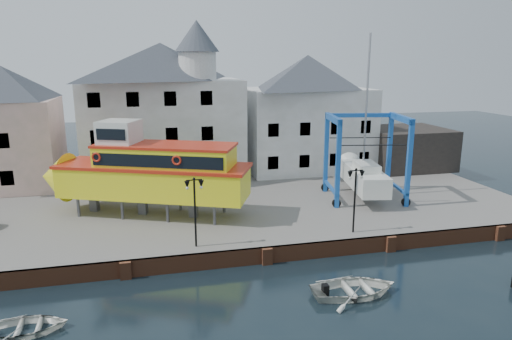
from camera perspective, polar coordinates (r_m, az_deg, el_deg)
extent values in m
plane|color=#17252D|center=(27.44, 1.36, -11.64)|extent=(140.00, 140.00, 0.00)
cube|color=slate|center=(37.29, -2.92, -3.92)|extent=(44.00, 22.00, 1.00)
cube|color=brown|center=(27.33, 1.30, -10.59)|extent=(44.00, 0.25, 1.00)
cube|color=brown|center=(26.49, -15.98, -11.97)|extent=(0.60, 0.36, 1.00)
cube|color=brown|center=(27.18, 1.39, -10.73)|extent=(0.60, 0.36, 1.00)
cube|color=brown|center=(30.07, 16.49, -8.86)|extent=(0.60, 0.36, 1.00)
cube|color=brown|center=(34.61, 28.17, -6.97)|extent=(0.60, 0.36, 1.00)
cube|color=tan|center=(44.15, -28.48, 2.87)|extent=(8.00, 7.00, 7.50)
pyramid|color=#34383D|center=(43.64, -29.24, 9.52)|extent=(8.00, 7.00, 2.80)
cube|color=black|center=(41.15, -28.67, -0.89)|extent=(1.00, 0.08, 1.20)
cube|color=black|center=(40.59, -29.15, 3.21)|extent=(1.00, 0.08, 1.20)
cube|color=beige|center=(42.98, -11.43, 5.01)|extent=(14.00, 8.00, 9.00)
pyramid|color=#34383D|center=(42.53, -11.82, 13.16)|extent=(14.00, 8.00, 3.20)
cube|color=black|center=(39.82, -18.94, -0.38)|extent=(1.00, 0.08, 1.20)
cube|color=black|center=(39.62, -14.63, -0.15)|extent=(1.00, 0.08, 1.20)
cube|color=black|center=(39.65, -10.30, 0.08)|extent=(1.00, 0.08, 1.20)
cube|color=black|center=(39.90, -6.00, 0.32)|extent=(1.00, 0.08, 1.20)
cube|color=black|center=(39.25, -19.28, 3.87)|extent=(1.00, 0.08, 1.20)
cube|color=black|center=(39.04, -14.89, 4.13)|extent=(1.00, 0.08, 1.20)
cube|color=black|center=(39.07, -10.48, 4.37)|extent=(1.00, 0.08, 1.20)
cube|color=black|center=(39.32, -6.11, 4.57)|extent=(1.00, 0.08, 1.20)
cube|color=black|center=(38.90, -19.62, 8.23)|extent=(1.00, 0.08, 1.20)
cube|color=black|center=(38.69, -15.16, 8.52)|extent=(1.00, 0.08, 1.20)
cube|color=black|center=(38.72, -10.67, 8.75)|extent=(1.00, 0.08, 1.20)
cube|color=black|center=(38.98, -6.22, 8.93)|extent=(1.00, 0.08, 1.20)
cylinder|color=beige|center=(40.35, -7.32, 12.76)|extent=(3.20, 3.20, 2.40)
cone|color=#34383D|center=(40.40, -7.43, 16.30)|extent=(3.80, 3.80, 2.60)
cube|color=beige|center=(46.15, 6.27, 5.14)|extent=(12.00, 8.00, 8.00)
pyramid|color=#34383D|center=(45.68, 6.46, 12.10)|extent=(12.00, 8.00, 3.20)
cube|color=black|center=(41.53, 2.15, 0.91)|extent=(1.00, 0.08, 1.20)
cube|color=black|center=(42.41, 6.06, 1.10)|extent=(1.00, 0.08, 1.20)
cube|color=black|center=(43.48, 9.79, 1.29)|extent=(1.00, 0.08, 1.20)
cube|color=black|center=(44.73, 13.33, 1.46)|extent=(1.00, 0.08, 1.20)
cube|color=black|center=(40.98, 2.18, 5.00)|extent=(1.00, 0.08, 1.20)
cube|color=black|center=(41.87, 6.16, 5.12)|extent=(1.00, 0.08, 1.20)
cube|color=black|center=(42.96, 9.95, 5.20)|extent=(1.00, 0.08, 1.20)
cube|color=black|center=(44.22, 13.54, 5.26)|extent=(1.00, 0.08, 1.20)
cube|color=black|center=(48.98, 18.12, 2.66)|extent=(8.00, 7.00, 4.00)
cylinder|color=black|center=(26.76, -7.62, -5.49)|extent=(0.12, 0.12, 4.00)
cube|color=black|center=(26.17, -7.75, -1.24)|extent=(0.90, 0.06, 0.06)
sphere|color=black|center=(26.15, -7.76, -1.09)|extent=(0.16, 0.16, 0.16)
cone|color=black|center=(26.21, -8.61, -1.86)|extent=(0.32, 0.32, 0.45)
sphere|color=silver|center=(26.25, -8.59, -2.24)|extent=(0.18, 0.18, 0.18)
cone|color=black|center=(26.28, -6.87, -1.76)|extent=(0.32, 0.32, 0.45)
sphere|color=silver|center=(26.33, -6.86, -2.14)|extent=(0.18, 0.18, 0.18)
cylinder|color=black|center=(29.38, 12.22, -3.95)|extent=(0.12, 0.12, 4.00)
cube|color=black|center=(28.84, 12.42, -0.06)|extent=(0.90, 0.06, 0.06)
sphere|color=black|center=(28.82, 12.42, 0.08)|extent=(0.16, 0.16, 0.16)
cone|color=black|center=(28.73, 11.67, -0.62)|extent=(0.32, 0.32, 0.45)
sphere|color=silver|center=(28.78, 11.65, -0.97)|extent=(0.18, 0.18, 0.18)
cone|color=black|center=(29.07, 13.10, -0.53)|extent=(0.32, 0.32, 0.45)
sphere|color=silver|center=(29.12, 13.08, -0.88)|extent=(0.18, 0.18, 0.18)
cylinder|color=#59595E|center=(34.31, -21.32, -4.32)|extent=(0.26, 0.26, 1.40)
cylinder|color=#59595E|center=(36.46, -19.21, -3.11)|extent=(0.26, 0.26, 1.40)
cylinder|color=#59595E|center=(32.75, -16.39, -4.75)|extent=(0.26, 0.26, 1.40)
cylinder|color=#59595E|center=(35.00, -14.51, -3.46)|extent=(0.26, 0.26, 1.40)
cylinder|color=#59595E|center=(31.47, -11.01, -5.19)|extent=(0.26, 0.26, 1.40)
cylinder|color=#59595E|center=(33.80, -9.44, -3.81)|extent=(0.26, 0.26, 1.40)
cylinder|color=#59595E|center=(30.48, -5.22, -5.61)|extent=(0.26, 0.26, 1.40)
cylinder|color=#59595E|center=(32.88, -4.03, -4.15)|extent=(0.26, 0.26, 1.40)
cube|color=#59595E|center=(35.15, -19.57, -3.75)|extent=(0.70, 0.65, 1.40)
cube|color=#59595E|center=(33.49, -13.97, -4.20)|extent=(0.70, 0.65, 1.40)
cube|color=#59595E|center=(32.18, -7.84, -4.64)|extent=(0.70, 0.65, 1.40)
cube|color=#FCF617|center=(32.65, -12.64, -1.42)|extent=(13.44, 8.45, 2.06)
cone|color=#FCF617|center=(36.21, -23.79, -0.79)|extent=(3.30, 4.08, 3.56)
cube|color=red|center=(32.38, -12.74, 0.50)|extent=(13.75, 8.70, 0.21)
cube|color=#FCF617|center=(31.90, -11.25, 1.59)|extent=(9.85, 6.63, 1.50)
cube|color=black|center=(30.42, -12.34, 1.05)|extent=(8.27, 3.61, 0.84)
cube|color=black|center=(33.37, -10.26, 2.24)|extent=(8.27, 3.61, 0.84)
cube|color=red|center=(31.74, -11.32, 3.06)|extent=(10.06, 6.79, 0.17)
cube|color=silver|center=(32.94, -16.71, 4.48)|extent=(3.20, 3.20, 1.70)
cube|color=black|center=(31.84, -17.71, 4.24)|extent=(1.90, 0.86, 0.75)
torus|color=red|center=(32.17, -19.35, 1.52)|extent=(0.65, 0.38, 0.65)
torus|color=red|center=(29.84, -9.89, 1.20)|extent=(0.65, 0.38, 0.65)
cube|color=#13479F|center=(33.78, 10.22, 0.65)|extent=(0.38, 0.38, 6.53)
cylinder|color=black|center=(34.54, 10.02, -4.10)|extent=(0.68, 0.35, 0.65)
cube|color=#13479F|center=(37.92, 8.77, 2.11)|extent=(0.38, 0.38, 6.53)
cylinder|color=black|center=(38.60, 8.61, -2.17)|extent=(0.68, 0.35, 0.65)
cube|color=#13479F|center=(35.34, 18.57, 0.72)|extent=(0.38, 0.38, 6.53)
cylinder|color=black|center=(36.07, 18.22, -3.83)|extent=(0.68, 0.35, 0.65)
cube|color=#13479F|center=(39.32, 16.31, 2.12)|extent=(0.38, 0.38, 6.53)
cylinder|color=black|center=(39.98, 16.04, -2.00)|extent=(0.68, 0.35, 0.65)
cube|color=#13479F|center=(35.34, 9.64, 6.34)|extent=(1.16, 4.64, 0.46)
cube|color=#13479F|center=(36.40, 9.31, -2.17)|extent=(1.07, 4.63, 0.20)
cube|color=#13479F|center=(36.83, 17.72, 6.18)|extent=(1.16, 4.64, 0.46)
cube|color=#13479F|center=(37.85, 17.13, -1.99)|extent=(1.07, 4.63, 0.20)
cube|color=#13479F|center=(38.06, 12.85, 6.70)|extent=(5.56, 1.33, 0.33)
cube|color=silver|center=(36.85, 13.36, -0.97)|extent=(3.37, 7.26, 1.49)
cone|color=silver|center=(40.73, 11.77, 0.49)|extent=(2.38, 1.86, 2.14)
cube|color=#59595E|center=(37.13, 13.27, -2.57)|extent=(0.52, 1.69, 0.65)
cube|color=silver|center=(36.18, 13.65, 0.42)|extent=(1.97, 3.02, 0.56)
cylinder|color=#99999E|center=(36.32, 13.66, 8.23)|extent=(0.19, 0.19, 10.26)
cube|color=black|center=(34.67, 14.38, 3.03)|extent=(4.93, 1.02, 0.05)
cube|color=black|center=(37.84, 12.90, 3.96)|extent=(4.93, 1.02, 0.05)
imported|color=silver|center=(24.70, 12.18, -14.98)|extent=(4.53, 3.28, 0.92)
imported|color=silver|center=(23.62, -26.93, -17.68)|extent=(3.69, 2.69, 0.75)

